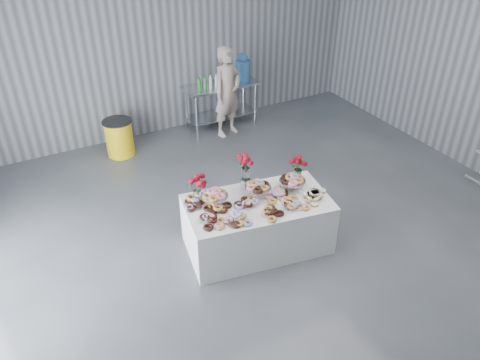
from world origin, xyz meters
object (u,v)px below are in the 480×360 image
object	(u,v)px
water_jug	(243,68)
trash_barrel	(119,138)
prep_table	(221,97)
display_table	(257,224)
person	(227,92)

from	to	relation	value
water_jug	trash_barrel	size ratio (longest dim) A/B	0.81
prep_table	display_table	bearing A→B (deg)	-108.99
prep_table	person	world-z (taller)	person
prep_table	person	bearing A→B (deg)	-95.83
person	trash_barrel	xyz separation A→B (m)	(-2.13, 0.17, -0.53)
display_table	trash_barrel	bearing A→B (deg)	105.22
display_table	water_jug	xyz separation A→B (m)	(1.74, 3.61, 0.77)
water_jug	person	distance (m)	0.71
display_table	water_jug	distance (m)	4.08
water_jug	person	bearing A→B (deg)	-145.48
water_jug	prep_table	bearing A→B (deg)	180.00
water_jug	trash_barrel	bearing A→B (deg)	-175.79
display_table	trash_barrel	size ratio (longest dim) A/B	2.79
water_jug	trash_barrel	world-z (taller)	water_jug
person	trash_barrel	distance (m)	2.20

